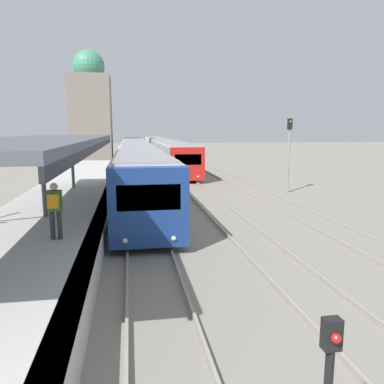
{
  "coord_description": "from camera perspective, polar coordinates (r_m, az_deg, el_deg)",
  "views": [
    {
      "loc": [
        -0.57,
        -0.85,
        4.05
      ],
      "look_at": [
        1.88,
        13.85,
        1.59
      ],
      "focal_mm": 35.0,
      "sensor_mm": 36.0,
      "label": 1
    }
  ],
  "objects": [
    {
      "name": "train_far",
      "position": [
        49.92,
        -4.51,
        6.56
      ],
      "size": [
        2.61,
        43.78,
        2.9
      ],
      "color": "red",
      "rests_on": "ground_plane"
    },
    {
      "name": "person_on_platform",
      "position": [
        11.47,
        -20.2,
        -2.07
      ],
      "size": [
        0.4,
        0.4,
        1.66
      ],
      "color": "#2D2D33",
      "rests_on": "station_platform"
    },
    {
      "name": "distant_domed_building",
      "position": [
        51.17,
        -15.2,
        11.98
      ],
      "size": [
        5.18,
        5.18,
        14.07
      ],
      "color": "slate",
      "rests_on": "ground_plane"
    },
    {
      "name": "platform_canopy",
      "position": [
        14.52,
        -21.88,
        7.16
      ],
      "size": [
        4.0,
        18.0,
        2.88
      ],
      "color": "#4C515B",
      "rests_on": "station_platform"
    },
    {
      "name": "signal_post_near",
      "position": [
        4.94,
        20.08,
        -25.79
      ],
      "size": [
        0.2,
        0.21,
        2.03
      ],
      "color": "black",
      "rests_on": "ground_plane"
    },
    {
      "name": "signal_mast_far",
      "position": [
        25.18,
        14.56,
        6.78
      ],
      "size": [
        0.28,
        0.29,
        4.81
      ],
      "color": "gray",
      "rests_on": "ground_plane"
    },
    {
      "name": "train_near",
      "position": [
        35.16,
        -8.56,
        5.4
      ],
      "size": [
        2.63,
        46.68,
        3.01
      ],
      "color": "navy",
      "rests_on": "ground_plane"
    }
  ]
}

